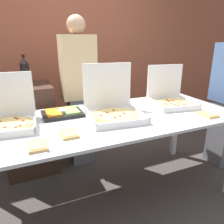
% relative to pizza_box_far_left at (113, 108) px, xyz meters
% --- Properties ---
extents(ground_plane, '(16.00, 16.00, 0.00)m').
position_rel_pizza_box_far_left_xyz_m(ground_plane, '(-0.02, -0.02, -0.95)').
color(ground_plane, '#423D38').
extents(brick_wall_behind, '(10.00, 0.06, 2.80)m').
position_rel_pizza_box_far_left_xyz_m(brick_wall_behind, '(-0.02, 1.68, 0.45)').
color(brick_wall_behind, '#9E5138').
rests_on(brick_wall_behind, ground_plane).
extents(buffet_table, '(2.36, 0.99, 0.87)m').
position_rel_pizza_box_far_left_xyz_m(buffet_table, '(-0.02, -0.02, -0.17)').
color(buffet_table, silver).
rests_on(buffet_table, ground_plane).
extents(pizza_box_far_left, '(0.52, 0.53, 0.46)m').
position_rel_pizza_box_far_left_xyz_m(pizza_box_far_left, '(0.00, 0.00, 0.00)').
color(pizza_box_far_left, white).
rests_on(pizza_box_far_left, buffet_table).
extents(pizza_box_near_right, '(0.47, 0.48, 0.41)m').
position_rel_pizza_box_far_left_xyz_m(pizza_box_near_right, '(0.72, 0.09, -0.01)').
color(pizza_box_near_right, white).
rests_on(pizza_box_near_right, buffet_table).
extents(pizza_box_far_right, '(0.45, 0.47, 0.41)m').
position_rel_pizza_box_far_left_xyz_m(pizza_box_far_right, '(-0.87, 0.13, -0.01)').
color(pizza_box_far_right, white).
rests_on(pizza_box_far_right, buffet_table).
extents(paper_plate_front_left, '(0.24, 0.24, 0.03)m').
position_rel_pizza_box_far_left_xyz_m(paper_plate_front_left, '(-0.47, -0.26, -0.07)').
color(paper_plate_front_left, white).
rests_on(paper_plate_front_left, buffet_table).
extents(paper_plate_front_right, '(0.22, 0.22, 0.03)m').
position_rel_pizza_box_far_left_xyz_m(paper_plate_front_right, '(0.80, -0.35, -0.07)').
color(paper_plate_front_right, white).
rests_on(paper_plate_front_right, buffet_table).
extents(paper_plate_front_center, '(0.22, 0.22, 0.03)m').
position_rel_pizza_box_far_left_xyz_m(paper_plate_front_center, '(-0.70, -0.36, -0.07)').
color(paper_plate_front_center, white).
rests_on(paper_plate_front_center, buffet_table).
extents(veggie_tray, '(0.36, 0.28, 0.05)m').
position_rel_pizza_box_far_left_xyz_m(veggie_tray, '(-0.42, 0.22, -0.06)').
color(veggie_tray, black).
rests_on(veggie_tray, buffet_table).
extents(sideboard_podium, '(0.57, 0.56, 1.05)m').
position_rel_pizza_box_far_left_xyz_m(sideboard_podium, '(-0.71, 0.86, -0.42)').
color(sideboard_podium, '#382319').
rests_on(sideboard_podium, ground_plane).
extents(soda_bottle, '(0.10, 0.10, 0.34)m').
position_rel_pizza_box_far_left_xyz_m(soda_bottle, '(-0.67, 0.93, 0.25)').
color(soda_bottle, black).
rests_on(soda_bottle, sideboard_podium).
extents(soda_can_silver, '(0.07, 0.07, 0.12)m').
position_rel_pizza_box_far_left_xyz_m(soda_can_silver, '(-0.79, 0.84, 0.16)').
color(soda_can_silver, silver).
rests_on(soda_can_silver, sideboard_podium).
extents(soda_can_colored, '(0.07, 0.07, 0.12)m').
position_rel_pizza_box_far_left_xyz_m(soda_can_colored, '(-0.71, 0.78, 0.16)').
color(soda_can_colored, red).
rests_on(soda_can_colored, sideboard_podium).
extents(person_guest_cap, '(0.40, 0.22, 1.79)m').
position_rel_pizza_box_far_left_xyz_m(person_guest_cap, '(-0.10, 0.77, -0.01)').
color(person_guest_cap, slate).
rests_on(person_guest_cap, ground_plane).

